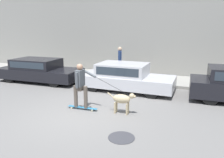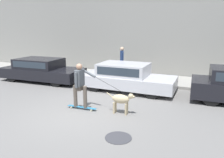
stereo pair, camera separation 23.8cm
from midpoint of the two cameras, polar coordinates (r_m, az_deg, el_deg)
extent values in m
plane|color=slate|center=(7.68, -7.60, -8.95)|extent=(36.00, 36.00, 0.00)
cube|color=gray|center=(13.76, 7.39, 11.85)|extent=(32.00, 0.30, 5.18)
cube|color=gray|center=(12.71, 5.37, 0.35)|extent=(30.00, 2.50, 0.15)
cylinder|color=black|center=(12.56, -9.79, 1.17)|extent=(0.63, 0.22, 0.62)
cylinder|color=black|center=(11.26, -13.84, -0.40)|extent=(0.63, 0.22, 0.62)
cylinder|color=black|center=(14.19, -19.74, 1.96)|extent=(0.63, 0.22, 0.62)
cylinder|color=black|center=(13.06, -24.18, 0.66)|extent=(0.63, 0.22, 0.62)
cube|color=black|center=(12.68, -17.17, 1.58)|extent=(4.64, 1.96, 0.55)
cube|color=black|center=(12.70, -17.99, 3.97)|extent=(2.44, 1.71, 0.51)
cube|color=#28333D|center=(12.08, -20.42, 3.46)|extent=(2.11, 0.08, 0.33)
cylinder|color=black|center=(10.73, 12.95, -0.96)|extent=(0.64, 0.21, 0.64)
cylinder|color=black|center=(9.25, 11.13, -3.13)|extent=(0.64, 0.21, 0.64)
cylinder|color=black|center=(11.52, -0.56, 0.34)|extent=(0.64, 0.21, 0.64)
cylinder|color=black|center=(10.16, -4.14, -1.45)|extent=(0.64, 0.21, 0.64)
cube|color=#BCBCC1|center=(10.30, 4.65, -0.49)|extent=(4.46, 1.87, 0.52)
cube|color=#BCBCC1|center=(10.24, 3.77, 2.54)|extent=(2.27, 1.66, 0.56)
cube|color=#28333D|center=(9.49, 2.11, 1.88)|extent=(1.98, 0.05, 0.36)
cylinder|color=black|center=(10.58, 24.69, -2.08)|extent=(0.64, 0.22, 0.63)
cylinder|color=black|center=(9.13, 25.25, -4.43)|extent=(0.64, 0.22, 0.63)
cylinder|color=tan|center=(7.59, 4.91, -7.56)|extent=(0.07, 0.07, 0.39)
cylinder|color=tan|center=(7.44, 4.53, -8.00)|extent=(0.07, 0.07, 0.39)
cylinder|color=tan|center=(7.71, 1.86, -7.18)|extent=(0.07, 0.07, 0.39)
cylinder|color=tan|center=(7.56, 1.42, -7.60)|extent=(0.07, 0.07, 0.39)
ellipsoid|color=tan|center=(7.46, 3.20, -5.22)|extent=(0.61, 0.32, 0.31)
sphere|color=tan|center=(7.32, 5.87, -4.48)|extent=(0.18, 0.18, 0.18)
cylinder|color=tan|center=(7.31, 6.48, -4.64)|extent=(0.10, 0.08, 0.08)
cylinder|color=tan|center=(7.56, 0.33, -4.21)|extent=(0.25, 0.05, 0.19)
cylinder|color=beige|center=(7.95, -4.12, -7.82)|extent=(0.07, 0.03, 0.07)
cylinder|color=beige|center=(7.82, -4.59, -8.18)|extent=(0.07, 0.03, 0.07)
cylinder|color=beige|center=(8.31, -9.27, -7.02)|extent=(0.07, 0.03, 0.07)
cylinder|color=beige|center=(8.19, -9.80, -7.34)|extent=(0.07, 0.03, 0.07)
cube|color=teal|center=(8.04, -7.01, -7.30)|extent=(1.14, 0.15, 0.02)
cylinder|color=brown|center=(7.85, -6.17, -4.68)|extent=(0.14, 0.14, 0.79)
cylinder|color=brown|center=(8.03, -8.71, -4.34)|extent=(0.14, 0.14, 0.79)
cube|color=brown|center=(7.85, -7.52, -2.31)|extent=(0.18, 0.31, 0.16)
cube|color=#4C5156|center=(7.76, -7.60, 0.32)|extent=(0.21, 0.40, 0.58)
sphere|color=#997056|center=(7.68, -7.69, 3.20)|extent=(0.21, 0.21, 0.21)
cylinder|color=#4C5156|center=(7.56, -8.46, -0.29)|extent=(0.09, 0.09, 0.55)
cylinder|color=#4C5156|center=(7.81, -5.23, 1.50)|extent=(0.54, 0.11, 0.29)
cylinder|color=black|center=(7.49, 1.02, -1.99)|extent=(1.36, 0.07, 0.57)
cylinder|color=#28282D|center=(12.44, 3.11, 2.47)|extent=(0.14, 0.14, 0.86)
cylinder|color=#28282D|center=(12.60, 3.11, 2.60)|extent=(0.14, 0.14, 0.86)
cube|color=navy|center=(12.40, 3.15, 5.91)|extent=(0.31, 0.43, 0.63)
cylinder|color=navy|center=(12.17, 3.15, 5.84)|extent=(0.09, 0.09, 0.59)
cylinder|color=navy|center=(12.64, 3.16, 6.11)|extent=(0.09, 0.09, 0.59)
sphere|color=tan|center=(12.36, 3.18, 7.86)|extent=(0.22, 0.22, 0.22)
cube|color=brown|center=(12.23, 3.13, 3.73)|extent=(0.20, 0.33, 0.31)
cylinder|color=#38383D|center=(6.07, 2.83, -15.07)|extent=(0.73, 0.73, 0.01)
camera|label=1|loc=(0.12, -89.19, 0.19)|focal=35.00mm
camera|label=2|loc=(0.12, 90.81, -0.19)|focal=35.00mm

